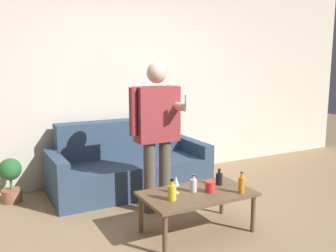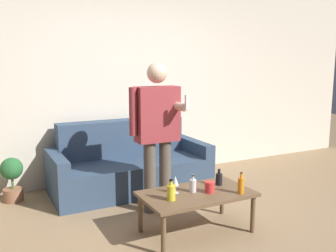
{
  "view_description": "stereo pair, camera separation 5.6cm",
  "coord_description": "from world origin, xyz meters",
  "px_view_note": "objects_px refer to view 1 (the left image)",
  "views": [
    {
      "loc": [
        -1.87,
        -2.64,
        1.59
      ],
      "look_at": [
        -0.13,
        0.65,
        0.95
      ],
      "focal_mm": 40.0,
      "sensor_mm": 36.0,
      "label": 1
    },
    {
      "loc": [
        -1.82,
        -2.67,
        1.59
      ],
      "look_at": [
        -0.13,
        0.65,
        0.95
      ],
      "focal_mm": 40.0,
      "sensor_mm": 36.0,
      "label": 2
    }
  ],
  "objects_px": {
    "bottle_orange": "(193,185)",
    "person_standing_front": "(157,127)",
    "coffee_table": "(197,196)",
    "couch": "(128,166)"
  },
  "relations": [
    {
      "from": "bottle_orange",
      "to": "person_standing_front",
      "type": "xyz_separation_m",
      "value": [
        -0.08,
        0.61,
        0.46
      ]
    },
    {
      "from": "bottle_orange",
      "to": "person_standing_front",
      "type": "bearing_deg",
      "value": 97.35
    },
    {
      "from": "couch",
      "to": "coffee_table",
      "type": "xyz_separation_m",
      "value": [
        0.11,
        -1.45,
        0.05
      ]
    },
    {
      "from": "person_standing_front",
      "to": "bottle_orange",
      "type": "bearing_deg",
      "value": -82.65
    },
    {
      "from": "bottle_orange",
      "to": "person_standing_front",
      "type": "height_order",
      "value": "person_standing_front"
    },
    {
      "from": "coffee_table",
      "to": "bottle_orange",
      "type": "distance_m",
      "value": 0.11
    },
    {
      "from": "bottle_orange",
      "to": "coffee_table",
      "type": "bearing_deg",
      "value": -53.07
    },
    {
      "from": "couch",
      "to": "bottle_orange",
      "type": "bearing_deg",
      "value": -86.36
    },
    {
      "from": "person_standing_front",
      "to": "couch",
      "type": "bearing_deg",
      "value": 90.81
    },
    {
      "from": "couch",
      "to": "person_standing_front",
      "type": "height_order",
      "value": "person_standing_front"
    }
  ]
}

